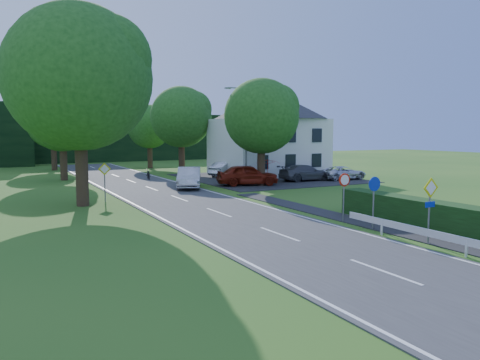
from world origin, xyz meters
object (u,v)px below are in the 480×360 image
parked_car_grey (305,173)px  streetlight (245,130)px  parked_car_silver_a (227,169)px  parked_car_silver_b (343,173)px  parked_car_red (247,175)px  motorcycle (148,174)px  parasol (268,170)px  moving_car (189,178)px

parked_car_grey → streetlight: bearing=83.2°
parked_car_silver_a → parked_car_silver_b: (7.93, -7.74, -0.10)m
parked_car_red → parked_car_grey: bearing=-68.2°
parked_car_silver_a → parked_car_grey: size_ratio=0.87×
motorcycle → parasol: size_ratio=0.86×
parked_car_grey → parked_car_silver_b: size_ratio=1.12×
parked_car_silver_b → parked_car_grey: bearing=80.4°
parked_car_red → parked_car_silver_b: size_ratio=1.14×
parked_car_red → parked_car_silver_a: size_ratio=1.16×
streetlight → parked_car_red: bearing=-109.8°
motorcycle → parked_car_silver_a: (7.62, -0.52, 0.21)m
streetlight → parked_car_silver_a: bearing=77.7°
parked_car_red → moving_car: bearing=99.4°
motorcycle → parked_car_grey: (11.93, -7.44, 0.21)m
moving_car → parked_car_red: 4.87m
parasol → streetlight: bearing=-170.1°
parked_car_silver_a → parasol: 5.90m
parked_car_grey → parked_car_silver_b: bearing=-102.2°
motorcycle → parasol: 10.84m
parked_car_red → parked_car_silver_a: (1.87, 7.65, -0.14)m
parked_car_red → parked_car_silver_a: bearing=1.4°
parked_car_silver_a → parasol: (1.20, -5.77, 0.28)m
streetlight → moving_car: size_ratio=1.65×
moving_car → parked_car_grey: size_ratio=1.00×
moving_car → parked_car_grey: moving_car is taller
motorcycle → parasol: parasol is taller
streetlight → parasol: size_ratio=3.69×
streetlight → parasol: 4.32m
moving_car → parked_car_silver_b: moving_car is taller
motorcycle → parked_car_grey: parked_car_grey is taller
moving_car → parked_car_silver_a: (6.72, 7.16, -0.10)m
parked_car_red → parked_car_grey: (6.19, 0.72, -0.13)m
parked_car_silver_a → motorcycle: bearing=56.3°
streetlight → parked_car_grey: streetlight is taller
streetlight → motorcycle: 10.00m
moving_car → parked_car_red: (4.84, -0.49, 0.04)m
streetlight → parked_car_grey: 6.82m
parasol → parked_car_silver_a: bearing=101.8°
streetlight → parked_car_grey: size_ratio=1.65×
motorcycle → parked_car_red: parked_car_red is taller
streetlight → parked_car_silver_b: 10.16m
parked_car_silver_b → parasol: (-6.73, 1.97, 0.37)m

